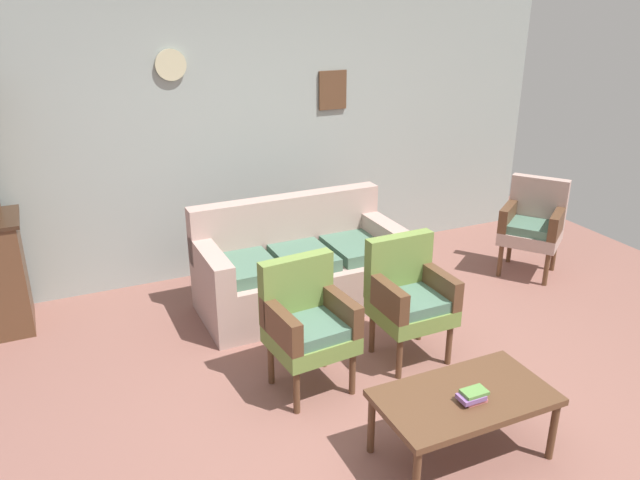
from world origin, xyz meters
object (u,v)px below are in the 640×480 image
armchair_by_doorway (307,321)px  coffee_table (464,401)px  armchair_row_middle (409,294)px  floral_couch (300,269)px  wingback_chair_by_fireplace (533,223)px  book_stack_on_table (473,396)px

armchair_by_doorway → coffee_table: armchair_by_doorway is taller
armchair_row_middle → armchair_by_doorway: bearing=-176.5°
armchair_by_doorway → coffee_table: bearing=-62.4°
floral_couch → wingback_chair_by_fireplace: 2.28m
wingback_chair_by_fireplace → armchair_row_middle: bearing=-157.0°
floral_couch → armchair_row_middle: (0.40, -1.07, 0.17)m
floral_couch → coffee_table: (0.11, -2.13, 0.05)m
wingback_chair_by_fireplace → coffee_table: (-2.14, -1.85, -0.12)m
armchair_by_doorway → coffee_table: (0.53, -1.01, -0.12)m
book_stack_on_table → coffee_table: bearing=89.0°
armchair_by_doorway → armchair_row_middle: (0.82, 0.05, 0.00)m
armchair_row_middle → coffee_table: 1.11m
armchair_row_middle → book_stack_on_table: size_ratio=5.44×
floral_couch → coffee_table: bearing=-86.9°
book_stack_on_table → armchair_by_doorway: bearing=116.0°
floral_couch → armchair_by_doorway: 1.21m
wingback_chair_by_fireplace → coffee_table: size_ratio=0.90×
floral_couch → wingback_chair_by_fireplace: (2.26, -0.28, 0.17)m
coffee_table → book_stack_on_table: 0.10m
coffee_table → book_stack_on_table: size_ratio=6.04×
coffee_table → book_stack_on_table: book_stack_on_table is taller
armchair_row_middle → book_stack_on_table: 1.17m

